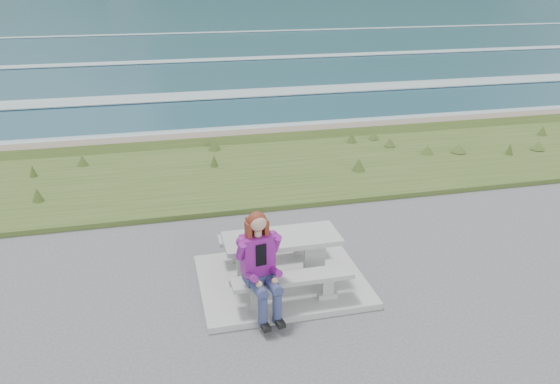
# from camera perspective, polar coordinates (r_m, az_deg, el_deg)

# --- Properties ---
(concrete_slab) EXTENTS (2.60, 2.10, 0.10)m
(concrete_slab) POSITION_cam_1_polar(r_m,az_deg,el_deg) (8.86, 0.16, -9.26)
(concrete_slab) COLOR #9A9B96
(concrete_slab) RESTS_ON ground
(picnic_table) EXTENTS (1.80, 0.75, 0.75)m
(picnic_table) POSITION_cam_1_polar(r_m,az_deg,el_deg) (8.54, 0.17, -5.64)
(picnic_table) COLOR #9A9B96
(picnic_table) RESTS_ON concrete_slab
(bench_landward) EXTENTS (1.80, 0.35, 0.45)m
(bench_landward) POSITION_cam_1_polar(r_m,az_deg,el_deg) (8.07, 1.34, -9.39)
(bench_landward) COLOR #9A9B96
(bench_landward) RESTS_ON concrete_slab
(bench_seaward) EXTENTS (1.80, 0.35, 0.45)m
(bench_seaward) POSITION_cam_1_polar(r_m,az_deg,el_deg) (9.25, -0.86, -4.93)
(bench_seaward) COLOR #9A9B96
(bench_seaward) RESTS_ON concrete_slab
(grass_verge) EXTENTS (160.00, 4.50, 0.22)m
(grass_verge) POSITION_cam_1_polar(r_m,az_deg,el_deg) (13.31, -4.89, 1.70)
(grass_verge) COLOR #314B1C
(grass_verge) RESTS_ON ground
(shore_drop) EXTENTS (160.00, 0.80, 2.20)m
(shore_drop) POSITION_cam_1_polar(r_m,az_deg,el_deg) (16.03, -6.50, 5.29)
(shore_drop) COLOR #6C6151
(shore_drop) RESTS_ON ground
(ocean) EXTENTS (1600.00, 1600.00, 0.09)m
(ocean) POSITION_cam_1_polar(r_m,az_deg,el_deg) (33.09, -10.26, 10.95)
(ocean) COLOR #214A5E
(ocean) RESTS_ON ground
(seated_woman) EXTENTS (0.55, 0.84, 1.52)m
(seated_woman) POSITION_cam_1_polar(r_m,az_deg,el_deg) (7.75, -1.87, -9.06)
(seated_woman) COLOR navy
(seated_woman) RESTS_ON concrete_slab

